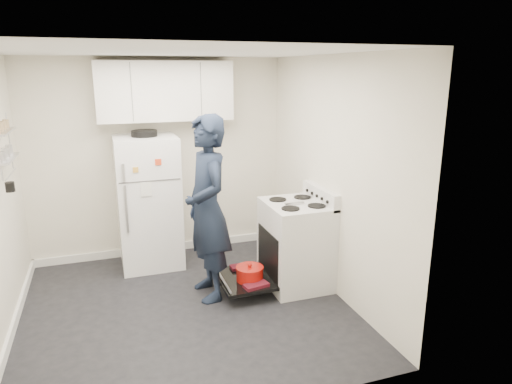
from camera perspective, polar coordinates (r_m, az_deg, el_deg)
name	(u,v)px	position (r m, az deg, el deg)	size (l,w,h in m)	color
room	(177,193)	(4.41, -9.81, -0.15)	(3.21, 3.21, 2.51)	black
electric_range	(295,245)	(5.11, 4.87, -6.60)	(0.66, 0.76, 1.10)	silver
open_oven_door	(247,276)	(5.00, -1.16, -10.50)	(0.55, 0.70, 0.23)	black
refrigerator	(149,201)	(5.67, -13.28, -1.16)	(0.72, 0.74, 1.66)	white
upper_cabinets	(165,91)	(5.67, -11.30, 12.27)	(1.60, 0.33, 0.70)	silver
wall_shelf_rack	(4,145)	(4.79, -28.95, 5.12)	(0.14, 0.60, 0.61)	#B2B2B7
person	(207,209)	(4.71, -6.11, -2.11)	(0.70, 0.46, 1.93)	black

